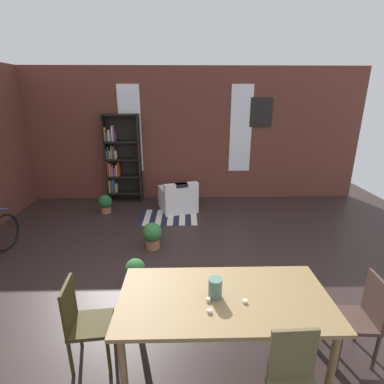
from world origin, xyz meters
TOP-DOWN VIEW (x-y plane):
  - ground_plane at (0.00, 0.00)m, footprint 10.63×10.63m
  - back_wall_brick at (0.00, 4.15)m, footprint 9.03×0.12m
  - window_pane_0 at (-1.41, 4.08)m, footprint 0.55×0.02m
  - window_pane_1 at (1.41, 4.08)m, footprint 0.55×0.02m
  - dining_table at (0.36, -1.01)m, footprint 2.09×1.03m
  - vase_on_table at (0.26, -1.01)m, footprint 0.14×0.14m
  - tealight_candle_0 at (0.19, -1.23)m, footprint 0.04×0.04m
  - tealight_candle_1 at (0.19, -1.08)m, footprint 0.04×0.04m
  - tealight_candle_2 at (0.54, -1.11)m, footprint 0.04×0.04m
  - dining_chair_head_left at (-1.06, -1.02)m, footprint 0.44×0.44m
  - dining_chair_head_right at (1.78, -1.02)m, footprint 0.43×0.43m
  - bookshelf_tall at (-1.68, 3.91)m, footprint 0.89×0.29m
  - armchair_white at (-0.20, 3.19)m, footprint 1.00×1.00m
  - potted_plant_by_shelf at (-1.93, 3.07)m, footprint 0.32×0.32m
  - potted_plant_corner at (-0.75, 0.20)m, footprint 0.28×0.28m
  - potted_plant_window at (-0.63, 1.33)m, footprint 0.35×0.35m
  - striped_rug at (-0.43, 2.74)m, footprint 1.33×0.92m
  - framed_picture at (1.90, 4.07)m, footprint 0.56×0.03m

SIDE VIEW (x-z plane):
  - ground_plane at x=0.00m, z-range 0.00..0.00m
  - striped_rug at x=-0.43m, z-range 0.00..0.01m
  - potted_plant_by_shelf at x=-1.93m, z-range 0.01..0.45m
  - potted_plant_corner at x=-0.75m, z-range 0.03..0.48m
  - potted_plant_window at x=-0.63m, z-range 0.02..0.51m
  - armchair_white at x=-0.20m, z-range -0.10..0.65m
  - dining_chair_head_left at x=-1.06m, z-range 0.04..0.99m
  - dining_chair_head_right at x=1.78m, z-range 0.04..0.99m
  - dining_table at x=0.36m, z-range 0.31..1.08m
  - tealight_candle_2 at x=0.54m, z-range 0.77..0.80m
  - tealight_candle_0 at x=0.19m, z-range 0.77..0.80m
  - tealight_candle_1 at x=0.19m, z-range 0.77..0.80m
  - vase_on_table at x=0.26m, z-range 0.77..0.97m
  - bookshelf_tall at x=-1.68m, z-range -0.01..2.23m
  - back_wall_brick at x=0.00m, z-range 0.00..3.35m
  - window_pane_0 at x=-1.41m, z-range 0.75..2.93m
  - window_pane_1 at x=1.41m, z-range 0.75..2.93m
  - framed_picture at x=1.90m, z-range 1.90..2.62m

